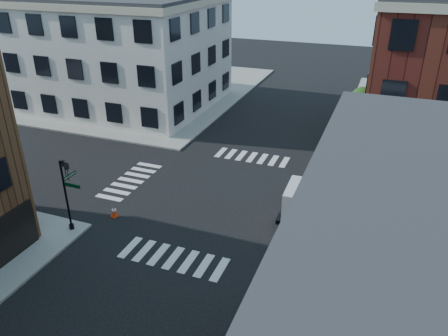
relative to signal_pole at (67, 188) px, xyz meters
The scene contains 8 objects.
ground 9.90m from the signal_pole, 44.81° to the left, with size 120.00×120.00×0.00m, color black.
sidewalk_nw 31.27m from the signal_pole, 117.29° to the left, with size 30.00×30.00×0.15m, color gray.
building_nw 25.92m from the signal_pole, 118.43° to the left, with size 22.00×16.00×11.00m, color silver.
tree_near 21.94m from the signal_pole, 49.38° to the left, with size 2.69×2.69×4.49m.
tree_far 26.78m from the signal_pole, 57.77° to the left, with size 2.43×2.43×4.07m.
signal_pole is the anchor object (origin of this frame).
box_truck 16.93m from the signal_pole, 16.80° to the left, with size 9.10×2.94×4.09m.
traffic_cone 3.57m from the signal_pole, 57.02° to the left, with size 0.50×0.50×0.73m.
Camera 1 is at (9.35, -23.79, 14.71)m, focal length 35.00 mm.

